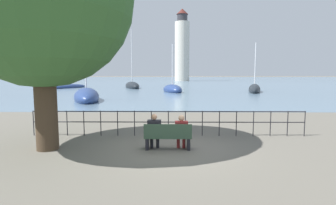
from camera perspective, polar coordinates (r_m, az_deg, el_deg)
The scene contains 12 objects.
ground_plane at distance 9.10m, azimuth -0.03°, elevation -10.08°, with size 1000.00×1000.00×0.00m, color #605B51.
harbor_water at distance 167.57m, azimuth 0.57°, elevation 5.20°, with size 600.00×300.00×0.01m.
park_bench at distance 8.93m, azimuth -0.04°, elevation -7.58°, with size 1.61×0.45×0.90m.
seated_person_left at distance 8.97m, azimuth -2.99°, elevation -5.93°, with size 0.46×0.35×1.22m.
seated_person_right at distance 8.96m, azimuth 2.92°, elevation -6.03°, with size 0.43×0.35×1.19m.
promenade_railing at distance 10.85m, azimuth 0.08°, elevation -3.69°, with size 11.30×0.04×1.05m.
sailboat_0 at distance 27.03m, azimuth -17.30°, elevation 1.22°, with size 4.73×8.23×8.45m.
sailboat_1 at distance 41.12m, azimuth 18.29°, elevation 2.73°, with size 4.25×9.06×7.71m.
sailboat_2 at distance 53.79m, azimuth -20.79°, elevation 3.25°, with size 5.35×8.67×9.76m.
sailboat_3 at distance 38.56m, azimuth 0.97°, elevation 2.81°, with size 3.83×6.13×7.45m.
sailboat_4 at distance 50.48m, azimuth -7.81°, elevation 3.58°, with size 4.74×8.64×11.51m.
harbor_lighthouse at distance 107.51m, azimuth 3.09°, elevation 11.82°, with size 5.84×5.84×28.62m.
Camera 1 is at (0.10, -8.74, 2.53)m, focal length 28.00 mm.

